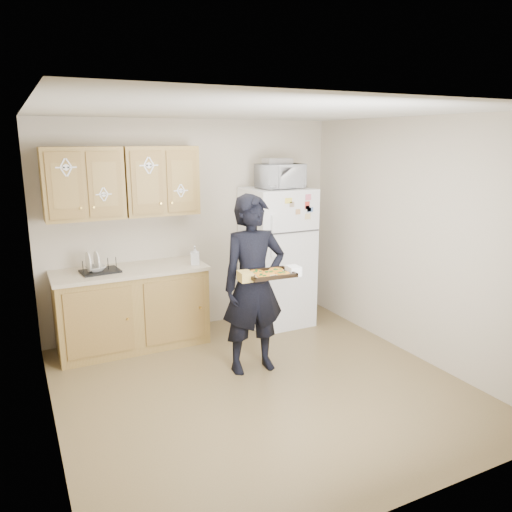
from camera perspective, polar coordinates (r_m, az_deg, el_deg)
The scene contains 24 objects.
floor at distance 4.87m, azimuth 0.58°, elevation -14.67°, with size 3.60×3.60×0.00m, color brown.
ceiling at distance 4.30m, azimuth 0.66°, elevation 16.21°, with size 3.60×3.60×0.00m, color silver.
wall_back at distance 6.04m, azimuth -7.18°, elevation 3.37°, with size 3.60×0.04×2.50m, color #B7AB95.
wall_front at distance 3.00m, azimuth 16.60°, elevation -7.41°, with size 3.60×0.04×2.50m, color #B7AB95.
wall_left at distance 3.97m, azimuth -23.26°, elevation -2.90°, with size 0.04×3.60×2.50m, color #B7AB95.
wall_right at distance 5.46m, azimuth 17.70°, elevation 1.77°, with size 0.04×3.60×2.50m, color #B7AB95.
refrigerator at distance 6.17m, azimuth 2.42°, elevation -0.12°, with size 0.75×0.70×1.70m, color white.
base_cabinet at distance 5.73m, azimuth -13.95°, elevation -5.97°, with size 1.60×0.60×0.86m, color olive.
countertop at distance 5.60m, azimuth -14.20°, elevation -1.62°, with size 1.64×0.64×0.04m, color beige.
upper_cab_left at distance 5.50m, azimuth -19.18°, elevation 7.82°, with size 0.80×0.33×0.75m, color olive.
upper_cab_right at distance 5.67m, azimuth -10.87°, elevation 8.45°, with size 0.80×0.33×0.75m, color olive.
cereal_box at distance 6.81m, azimuth 5.20°, elevation -4.90°, with size 0.20×0.07×0.32m, color gold.
person at distance 4.88m, azimuth -0.27°, elevation -3.32°, with size 0.65×0.42×1.77m, color black.
baking_tray at distance 4.58m, azimuth 1.57°, elevation -2.13°, with size 0.43×0.31×0.04m, color black.
pizza_front_left at distance 4.48m, azimuth 0.79°, elevation -2.28°, with size 0.14×0.14×0.02m, color orange.
pizza_front_right at distance 4.56m, azimuth 3.09°, elevation -2.01°, with size 0.14×0.14×0.02m, color orange.
pizza_back_left at distance 4.60m, azimuth 0.07°, elevation -1.84°, with size 0.14×0.14×0.02m, color orange.
pizza_back_right at distance 4.68m, azimuth 2.32°, elevation -1.59°, with size 0.14×0.14×0.02m, color orange.
pizza_center at distance 4.58m, azimuth 1.57°, elevation -1.93°, with size 0.14×0.14×0.02m, color orange.
microwave at distance 5.98m, azimuth 2.78°, elevation 9.09°, with size 0.52×0.35×0.29m, color white.
foil_pan at distance 5.98m, azimuth 2.47°, elevation 10.80°, with size 0.31×0.22×0.07m, color silver.
dish_rack at distance 5.52m, azimuth -17.42°, elevation -0.99°, with size 0.39×0.29×0.15m, color black.
bowl at distance 5.52m, azimuth -17.84°, elevation -1.37°, with size 0.20×0.20×0.05m, color silver.
soap_bottle at distance 5.62m, azimuth -6.99°, elevation 0.08°, with size 0.10×0.10×0.21m, color white.
Camera 1 is at (-1.96, -3.82, 2.28)m, focal length 35.00 mm.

